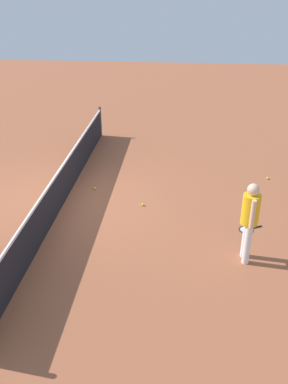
% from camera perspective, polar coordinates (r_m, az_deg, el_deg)
% --- Properties ---
extents(ground_plane, '(40.00, 40.00, 0.00)m').
position_cam_1_polar(ground_plane, '(10.79, -10.86, -1.25)').
color(ground_plane, '#9E5638').
extents(court_net, '(10.09, 0.09, 1.07)m').
position_cam_1_polar(court_net, '(10.56, -11.09, 1.14)').
color(court_net, '#4C4C51').
rests_on(court_net, ground_plane).
extents(player_near_side, '(0.52, 0.35, 1.70)m').
position_cam_1_polar(player_near_side, '(8.21, 14.34, -3.26)').
color(player_near_side, white).
rests_on(player_near_side, ground_plane).
extents(tennis_racket_near_player, '(0.42, 0.60, 0.03)m').
position_cam_1_polar(tennis_racket_near_player, '(9.70, 13.97, -5.03)').
color(tennis_racket_near_player, black).
rests_on(tennis_racket_near_player, ground_plane).
extents(tennis_ball_near_player, '(0.07, 0.07, 0.07)m').
position_cam_1_polar(tennis_ball_near_player, '(10.37, -0.16, -1.75)').
color(tennis_ball_near_player, '#C6E033').
rests_on(tennis_ball_near_player, ground_plane).
extents(tennis_ball_by_net, '(0.07, 0.07, 0.07)m').
position_cam_1_polar(tennis_ball_by_net, '(12.26, 16.63, 1.85)').
color(tennis_ball_by_net, '#C6E033').
rests_on(tennis_ball_by_net, ground_plane).
extents(tennis_ball_midcourt, '(0.07, 0.07, 0.07)m').
position_cam_1_polar(tennis_ball_midcourt, '(11.25, -6.78, 0.50)').
color(tennis_ball_midcourt, '#C6E033').
rests_on(tennis_ball_midcourt, ground_plane).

